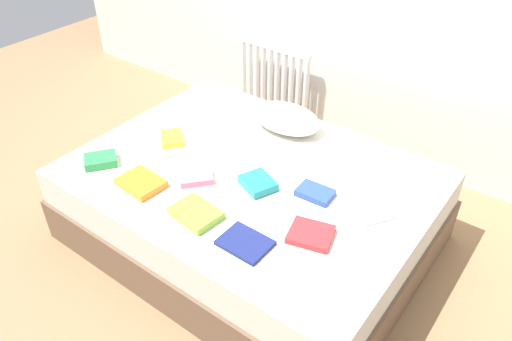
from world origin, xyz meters
The scene contains 14 objects.
ground_plane centered at (0.00, 0.00, 0.00)m, with size 8.00×8.00×0.00m, color #93704C.
bed centered at (0.00, 0.00, 0.25)m, with size 2.00×1.50×0.50m.
radiator centered at (-0.69, 1.20, 0.39)m, with size 0.65×0.04×0.59m.
pillow centered at (-0.10, 0.51, 0.57)m, with size 0.46×0.30×0.15m, color white.
textbook_orange centered at (-0.40, -0.46, 0.52)m, with size 0.24×0.18×0.04m, color orange.
textbook_red centered at (0.55, -0.24, 0.52)m, with size 0.21×0.18×0.03m, color red.
textbook_teal centered at (0.11, -0.08, 0.52)m, with size 0.18×0.15×0.05m, color teal.
textbook_blue centered at (0.40, 0.04, 0.52)m, with size 0.19×0.13×0.04m, color #2847B7.
textbook_yellow centered at (-0.59, -0.04, 0.52)m, with size 0.18×0.13×0.04m, color yellow.
textbook_pink centered at (-0.19, -0.25, 0.52)m, with size 0.18×0.12×0.04m, color pink.
textbook_navy centered at (0.33, -0.47, 0.51)m, with size 0.24×0.18×0.02m, color navy.
textbook_white centered at (0.68, 0.10, 0.52)m, with size 0.23×0.18×0.04m, color white.
textbook_lime centered at (0.01, -0.47, 0.52)m, with size 0.24×0.18×0.04m, color #8CC638.
textbook_green centered at (-0.74, -0.46, 0.52)m, with size 0.18×0.14×0.05m, color green.
Camera 1 is at (1.38, -1.80, 2.19)m, focal length 35.07 mm.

